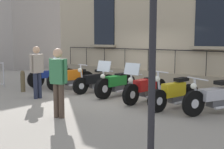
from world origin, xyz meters
TOP-DOWN VIEW (x-y plane):
  - ground_plane at (0.00, 0.00)m, footprint 60.00×60.00m
  - building_facade at (-2.48, 0.00)m, footprint 0.82×11.31m
  - motorcycle_blue at (0.01, -3.46)m, footprint 2.24×0.75m
  - motorcycle_orange at (-0.05, -2.33)m, footprint 2.09×0.71m
  - motorcycle_black at (-0.21, -1.13)m, footprint 1.95×0.61m
  - motorcycle_green at (-0.16, -0.04)m, footprint 2.00×0.69m
  - motorcycle_red at (-0.17, 1.20)m, footprint 2.18×0.68m
  - motorcycle_yellow at (0.02, 2.34)m, footprint 2.07×0.67m
  - motorcycle_silver at (-0.20, 3.44)m, footprint 2.06×1.06m
  - bollard at (1.55, -3.26)m, footprint 0.17×0.17m
  - pedestrian_standing at (1.87, -1.80)m, footprint 0.53×0.24m
  - pedestrian_walking at (2.85, 0.63)m, footprint 0.32×0.51m
  - distant_building at (-3.78, -13.09)m, footprint 3.78×6.05m

SIDE VIEW (x-z plane):
  - ground_plane at x=0.00m, z-range 0.00..0.00m
  - bollard at x=1.55m, z-range 0.00..0.82m
  - motorcycle_yellow at x=0.02m, z-range -0.15..0.97m
  - motorcycle_black at x=-0.21m, z-range -0.13..0.96m
  - motorcycle_silver at x=-0.20m, z-range -0.06..0.94m
  - motorcycle_red at x=-0.17m, z-range -0.20..1.08m
  - motorcycle_green at x=-0.16m, z-range -0.20..1.08m
  - motorcycle_orange at x=-0.05m, z-range -0.21..1.12m
  - motorcycle_blue at x=0.01m, z-range -0.21..1.13m
  - pedestrian_standing at x=1.87m, z-range 0.12..1.89m
  - pedestrian_walking at x=2.85m, z-range 0.12..1.89m
  - building_facade at x=-2.48m, z-range -0.11..6.07m
  - distant_building at x=-3.78m, z-range 0.00..6.81m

